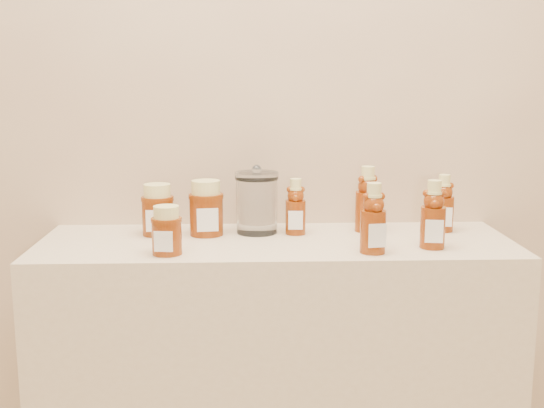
{
  "coord_description": "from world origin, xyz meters",
  "views": [
    {
      "loc": [
        -0.07,
        -0.13,
        1.32
      ],
      "look_at": [
        -0.01,
        1.52,
        1.0
      ],
      "focal_mm": 45.0,
      "sensor_mm": 36.0,
      "label": 1
    }
  ],
  "objects_px": {
    "display_table": "(276,405)",
    "honey_jar_left": "(158,210)",
    "bear_bottle_back_left": "(296,203)",
    "bear_bottle_front_left": "(373,213)",
    "glass_canister": "(257,200)"
  },
  "relations": [
    {
      "from": "bear_bottle_front_left",
      "to": "glass_canister",
      "type": "distance_m",
      "value": 0.35
    },
    {
      "from": "display_table",
      "to": "honey_jar_left",
      "type": "height_order",
      "value": "honey_jar_left"
    },
    {
      "from": "bear_bottle_front_left",
      "to": "honey_jar_left",
      "type": "height_order",
      "value": "bear_bottle_front_left"
    },
    {
      "from": "bear_bottle_back_left",
      "to": "honey_jar_left",
      "type": "height_order",
      "value": "bear_bottle_back_left"
    },
    {
      "from": "honey_jar_left",
      "to": "bear_bottle_front_left",
      "type": "bearing_deg",
      "value": -20.99
    },
    {
      "from": "bear_bottle_back_left",
      "to": "honey_jar_left",
      "type": "distance_m",
      "value": 0.36
    },
    {
      "from": "display_table",
      "to": "bear_bottle_front_left",
      "type": "bearing_deg",
      "value": -29.87
    },
    {
      "from": "bear_bottle_front_left",
      "to": "glass_canister",
      "type": "relative_size",
      "value": 1.07
    },
    {
      "from": "bear_bottle_front_left",
      "to": "glass_canister",
      "type": "xyz_separation_m",
      "value": [
        -0.27,
        0.22,
        -0.01
      ]
    },
    {
      "from": "display_table",
      "to": "glass_canister",
      "type": "relative_size",
      "value": 6.8
    },
    {
      "from": "honey_jar_left",
      "to": "glass_canister",
      "type": "distance_m",
      "value": 0.26
    },
    {
      "from": "display_table",
      "to": "honey_jar_left",
      "type": "distance_m",
      "value": 0.61
    },
    {
      "from": "bear_bottle_back_left",
      "to": "glass_canister",
      "type": "height_order",
      "value": "glass_canister"
    },
    {
      "from": "bear_bottle_back_left",
      "to": "bear_bottle_front_left",
      "type": "height_order",
      "value": "bear_bottle_front_left"
    },
    {
      "from": "display_table",
      "to": "honey_jar_left",
      "type": "xyz_separation_m",
      "value": [
        -0.31,
        0.08,
        0.52
      ]
    }
  ]
}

